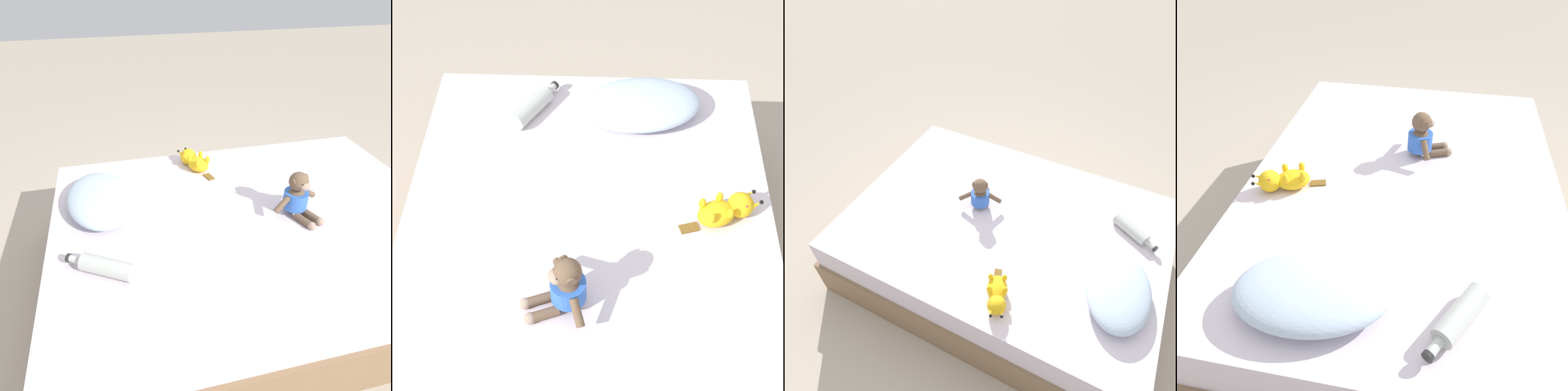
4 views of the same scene
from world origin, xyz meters
TOP-DOWN VIEW (x-y plane):
  - ground_plane at (0.00, 0.00)m, footprint 16.00×16.00m
  - bed at (0.00, 0.00)m, footprint 1.48×2.07m
  - pillow at (0.21, 0.75)m, footprint 0.57×0.41m
  - plush_monkey at (-0.06, -0.21)m, footprint 0.25×0.28m
  - plush_yellow_creature at (0.53, 0.18)m, footprint 0.32×0.19m
  - glass_bottle at (-0.27, 0.74)m, footprint 0.20×0.29m

SIDE VIEW (x-z plane):
  - ground_plane at x=0.00m, z-range 0.00..0.00m
  - bed at x=0.00m, z-range 0.00..0.51m
  - glass_bottle at x=-0.27m, z-range 0.51..0.59m
  - plush_yellow_creature at x=0.53m, z-range 0.51..0.61m
  - pillow at x=0.21m, z-range 0.51..0.63m
  - plush_monkey at x=-0.06m, z-range 0.49..0.73m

